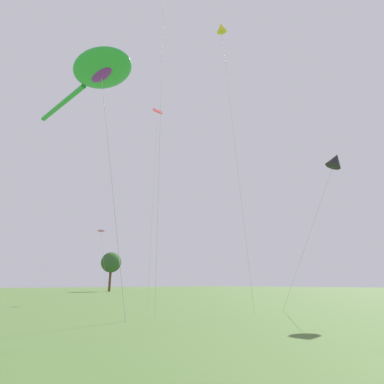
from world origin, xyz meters
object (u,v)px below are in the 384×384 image
(tree_oak_left, at_px, (111,263))
(small_kite_bird_shape, at_px, (335,161))
(small_kite_streamer_purple, at_px, (221,29))
(small_kite_diamond_red, at_px, (101,232))
(big_show_kite, at_px, (100,72))
(small_kite_box_yellow, at_px, (157,120))

(tree_oak_left, bearing_deg, small_kite_bird_shape, -103.37)
(small_kite_streamer_purple, bearing_deg, small_kite_diamond_red, 165.93)
(small_kite_bird_shape, bearing_deg, small_kite_streamer_purple, 94.55)
(big_show_kite, distance_m, tree_oak_left, 60.20)
(small_kite_streamer_purple, distance_m, tree_oak_left, 58.01)
(small_kite_bird_shape, relative_size, tree_oak_left, 1.22)
(big_show_kite, bearing_deg, tree_oak_left, 145.44)
(tree_oak_left, bearing_deg, small_kite_box_yellow, -113.98)
(small_kite_box_yellow, relative_size, small_kite_streamer_purple, 0.77)
(big_show_kite, relative_size, small_kite_streamer_purple, 0.57)
(small_kite_streamer_purple, xyz_separation_m, small_kite_diamond_red, (-1.80, 15.61, -15.61))
(small_kite_diamond_red, bearing_deg, big_show_kite, -80.21)
(big_show_kite, xyz_separation_m, small_kite_bird_shape, (15.15, -5.79, -2.78))
(big_show_kite, distance_m, small_kite_box_yellow, 11.87)
(small_kite_box_yellow, xyz_separation_m, tree_oak_left, (20.14, 45.28, -9.94))
(small_kite_bird_shape, distance_m, tree_oak_left, 59.90)
(small_kite_diamond_red, height_order, small_kite_bird_shape, small_kite_bird_shape)
(small_kite_diamond_red, xyz_separation_m, small_kite_bird_shape, (6.85, -21.32, 3.20))
(small_kite_streamer_purple, bearing_deg, small_kite_box_yellow, 169.32)
(small_kite_streamer_purple, xyz_separation_m, small_kite_bird_shape, (5.05, -5.71, -12.41))
(big_show_kite, bearing_deg, small_kite_bird_shape, 63.47)
(small_kite_streamer_purple, xyz_separation_m, tree_oak_left, (18.88, 52.46, -16.05))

